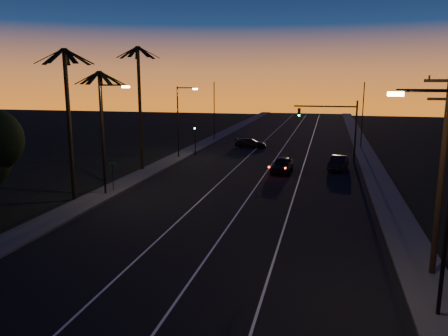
% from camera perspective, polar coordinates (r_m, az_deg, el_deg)
% --- Properties ---
extents(road, '(20.00, 170.00, 0.01)m').
position_cam_1_polar(road, '(42.80, 4.49, -1.07)').
color(road, black).
rests_on(road, ground).
extents(sidewalk_left, '(2.40, 170.00, 0.16)m').
position_cam_1_polar(sidewalk_left, '(45.82, -9.48, -0.27)').
color(sidewalk_left, '#3A3937').
rests_on(sidewalk_left, ground).
extents(sidewalk_right, '(2.40, 170.00, 0.16)m').
position_cam_1_polar(sidewalk_right, '(42.56, 19.55, -1.67)').
color(sidewalk_right, '#3A3937').
rests_on(sidewalk_right, ground).
extents(lane_stripe_left, '(0.12, 160.00, 0.01)m').
position_cam_1_polar(lane_stripe_left, '(43.35, 0.57, -0.86)').
color(lane_stripe_left, silver).
rests_on(lane_stripe_left, road).
extents(lane_stripe_mid, '(0.12, 160.00, 0.01)m').
position_cam_1_polar(lane_stripe_mid, '(42.72, 5.15, -1.09)').
color(lane_stripe_mid, silver).
rests_on(lane_stripe_mid, road).
extents(lane_stripe_right, '(0.12, 160.00, 0.01)m').
position_cam_1_polar(lane_stripe_right, '(42.38, 9.83, -1.31)').
color(lane_stripe_right, silver).
rests_on(lane_stripe_right, road).
extents(palm_near, '(4.25, 4.16, 11.53)m').
position_cam_1_polar(palm_near, '(35.00, -19.69, 7.22)').
color(palm_near, black).
rests_on(palm_near, ground).
extents(palm_mid, '(4.25, 4.16, 10.03)m').
position_cam_1_polar(palm_mid, '(40.50, -15.71, 6.78)').
color(palm_mid, black).
rests_on(palm_mid, ground).
extents(palm_far, '(4.25, 4.16, 12.53)m').
position_cam_1_polar(palm_far, '(45.33, -10.97, 9.16)').
color(palm_far, black).
rests_on(palm_far, ground).
extents(streetlight_left_near, '(2.55, 0.26, 9.00)m').
position_cam_1_polar(streetlight_left_near, '(35.89, -15.21, 4.77)').
color(streetlight_left_near, black).
rests_on(streetlight_left_near, ground).
extents(streetlight_left_far, '(2.55, 0.26, 8.50)m').
position_cam_1_polar(streetlight_left_far, '(52.35, -5.73, 6.78)').
color(streetlight_left_far, black).
rests_on(streetlight_left_far, ground).
extents(streetlight_right_near, '(2.55, 0.26, 9.00)m').
position_cam_1_polar(streetlight_right_near, '(18.24, 26.64, -2.17)').
color(streetlight_right_near, black).
rests_on(streetlight_right_near, ground).
extents(street_sign, '(0.70, 0.06, 2.60)m').
position_cam_1_polar(street_sign, '(37.38, -14.33, -0.64)').
color(street_sign, black).
rests_on(street_sign, ground).
extents(utility_pole, '(2.20, 0.28, 10.00)m').
position_cam_1_polar(utility_pole, '(22.26, 26.63, 0.07)').
color(utility_pole, black).
rests_on(utility_pole, ground).
extents(signal_mast, '(7.10, 0.41, 7.00)m').
position_cam_1_polar(signal_mast, '(51.49, 14.26, 6.10)').
color(signal_mast, black).
rests_on(signal_mast, ground).
extents(signal_post, '(0.28, 0.37, 4.20)m').
position_cam_1_polar(signal_post, '(54.07, -3.80, 4.65)').
color(signal_post, black).
rests_on(signal_post, ground).
extents(far_pole_left, '(0.14, 0.14, 9.00)m').
position_cam_1_polar(far_pole_left, '(68.71, -1.29, 7.45)').
color(far_pole_left, black).
rests_on(far_pole_left, ground).
extents(far_pole_right, '(0.14, 0.14, 9.00)m').
position_cam_1_polar(far_pole_right, '(63.64, 17.65, 6.61)').
color(far_pole_right, black).
rests_on(far_pole_right, ground).
extents(lead_car, '(2.16, 5.24, 1.57)m').
position_cam_1_polar(lead_car, '(44.59, 7.59, 0.40)').
color(lead_car, black).
rests_on(lead_car, road).
extents(right_car, '(2.29, 4.58, 1.44)m').
position_cam_1_polar(right_car, '(47.06, 14.71, 0.63)').
color(right_car, black).
rests_on(right_car, road).
extents(cross_car, '(4.39, 1.84, 1.27)m').
position_cam_1_polar(cross_car, '(60.81, 3.49, 3.27)').
color(cross_car, black).
rests_on(cross_car, road).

